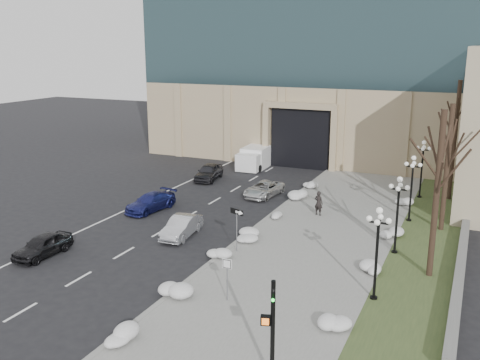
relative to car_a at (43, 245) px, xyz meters
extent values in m
plane|color=black|center=(10.57, -3.69, -0.66)|extent=(160.00, 160.00, 0.00)
cube|color=gray|center=(14.07, 10.31, -0.60)|extent=(9.00, 40.00, 0.12)
cube|color=gray|center=(9.57, 10.31, -0.59)|extent=(0.30, 40.00, 0.14)
cube|color=#344522|center=(20.57, 10.31, -0.61)|extent=(4.00, 40.00, 0.10)
cube|color=slate|center=(22.57, 12.31, -0.31)|extent=(0.50, 30.00, 0.70)
cube|color=tan|center=(8.57, 38.31, 3.34)|extent=(40.00, 20.00, 8.00)
cube|color=black|center=(6.57, 29.31, 2.34)|extent=(6.00, 2.50, 6.00)
cube|color=tan|center=(6.57, 27.91, 5.64)|extent=(7.50, 0.60, 0.60)
cube|color=tan|center=(3.07, 27.91, 2.34)|extent=(0.60, 0.60, 6.00)
cube|color=tan|center=(10.07, 27.91, 2.34)|extent=(0.60, 0.60, 6.00)
imported|color=black|center=(0.00, 0.00, 0.00)|extent=(1.66, 3.90, 1.31)
imported|color=#B3B5BB|center=(5.78, 6.21, 0.00)|extent=(1.77, 4.13, 1.32)
imported|color=navy|center=(0.83, 10.10, -0.01)|extent=(2.50, 4.68, 1.29)
imported|color=silver|center=(7.14, 17.20, -0.05)|extent=(2.55, 4.61, 1.22)
imported|color=#29292E|center=(0.49, 20.20, 0.08)|extent=(2.40, 4.57, 1.48)
imported|color=black|center=(12.71, 13.87, 0.35)|extent=(0.73, 0.56, 1.78)
cube|color=white|center=(2.40, 27.76, 0.39)|extent=(2.55, 5.34, 2.09)
cube|color=white|center=(2.55, 24.62, 0.29)|extent=(2.28, 1.78, 1.68)
cylinder|color=black|center=(1.50, 24.78, -0.29)|extent=(0.30, 0.74, 0.73)
cylinder|color=black|center=(3.59, 24.88, -0.29)|extent=(0.30, 0.74, 0.73)
cylinder|color=black|center=(1.28, 29.28, -0.29)|extent=(0.30, 0.74, 0.73)
cylinder|color=black|center=(3.37, 29.38, -0.29)|extent=(0.30, 0.74, 0.73)
cylinder|color=slate|center=(10.24, 5.09, 0.69)|extent=(0.06, 0.06, 2.70)
cube|color=black|center=(10.24, 5.09, 1.94)|extent=(0.95, 0.36, 0.33)
cube|color=white|center=(10.38, 5.02, 1.94)|extent=(0.44, 0.16, 0.12)
cone|color=white|center=(10.62, 4.93, 1.94)|extent=(0.30, 0.33, 0.27)
cylinder|color=slate|center=(12.45, -0.83, 0.45)|extent=(0.06, 0.06, 2.22)
cube|color=white|center=(12.45, -0.83, 1.36)|extent=(0.49, 0.06, 0.48)
cube|color=black|center=(12.45, -0.85, 1.36)|extent=(0.42, 0.03, 0.42)
cube|color=white|center=(12.45, -0.86, 1.36)|extent=(0.36, 0.02, 0.36)
cylinder|color=black|center=(16.70, -5.91, 1.41)|extent=(0.17, 0.17, 4.13)
imported|color=black|center=(16.70, -5.91, 2.75)|extent=(0.42, 0.93, 0.19)
sphere|color=#19E533|center=(16.75, -6.06, 2.80)|extent=(0.12, 0.12, 0.12)
cube|color=black|center=(16.46, -5.99, 1.93)|extent=(0.41, 0.30, 0.36)
cube|color=orange|center=(16.49, -6.10, 1.93)|extent=(0.25, 0.10, 0.26)
ellipsoid|color=silver|center=(9.99, -6.16, -0.36)|extent=(1.10, 1.60, 0.36)
ellipsoid|color=silver|center=(9.88, -1.57, -0.36)|extent=(1.10, 1.60, 0.36)
ellipsoid|color=silver|center=(9.73, 3.69, -0.36)|extent=(1.10, 1.60, 0.36)
ellipsoid|color=silver|center=(10.25, 7.24, -0.36)|extent=(1.10, 1.60, 0.36)
ellipsoid|color=silver|center=(10.26, 11.80, -0.36)|extent=(1.10, 1.60, 0.36)
ellipsoid|color=silver|center=(10.24, 17.38, -0.36)|extent=(1.10, 1.60, 0.36)
ellipsoid|color=silver|center=(9.79, 21.21, -0.36)|extent=(1.10, 1.60, 0.36)
ellipsoid|color=silver|center=(17.97, -1.23, -0.36)|extent=(1.10, 1.60, 0.36)
ellipsoid|color=silver|center=(17.99, 5.42, -0.36)|extent=(1.10, 1.60, 0.36)
ellipsoid|color=silver|center=(18.31, 11.43, -0.36)|extent=(1.10, 1.60, 0.36)
ellipsoid|color=silver|center=(18.08, 19.12, -0.36)|extent=(1.10, 1.60, 0.36)
cylinder|color=black|center=(18.87, 2.31, -0.56)|extent=(0.36, 0.36, 0.20)
cylinder|color=black|center=(18.87, 2.31, 1.34)|extent=(0.14, 0.14, 4.00)
cylinder|color=black|center=(18.87, 2.31, 3.34)|extent=(0.10, 0.90, 0.10)
cylinder|color=black|center=(18.87, 2.31, 3.34)|extent=(0.90, 0.10, 0.10)
sphere|color=white|center=(18.87, 2.31, 3.94)|extent=(0.32, 0.32, 0.32)
sphere|color=white|center=(19.32, 2.31, 3.49)|extent=(0.28, 0.28, 0.28)
sphere|color=white|center=(18.42, 2.31, 3.49)|extent=(0.28, 0.28, 0.28)
sphere|color=white|center=(18.87, 2.76, 3.49)|extent=(0.28, 0.28, 0.28)
sphere|color=white|center=(18.87, 1.86, 3.49)|extent=(0.28, 0.28, 0.28)
cylinder|color=black|center=(18.87, 8.81, -0.56)|extent=(0.36, 0.36, 0.20)
cylinder|color=black|center=(18.87, 8.81, 1.34)|extent=(0.14, 0.14, 4.00)
cylinder|color=black|center=(18.87, 8.81, 3.34)|extent=(0.10, 0.90, 0.10)
cylinder|color=black|center=(18.87, 8.81, 3.34)|extent=(0.90, 0.10, 0.10)
sphere|color=white|center=(18.87, 8.81, 3.94)|extent=(0.32, 0.32, 0.32)
sphere|color=white|center=(19.32, 8.81, 3.49)|extent=(0.28, 0.28, 0.28)
sphere|color=white|center=(18.42, 8.81, 3.49)|extent=(0.28, 0.28, 0.28)
sphere|color=white|center=(18.87, 9.26, 3.49)|extent=(0.28, 0.28, 0.28)
sphere|color=white|center=(18.87, 8.36, 3.49)|extent=(0.28, 0.28, 0.28)
cylinder|color=black|center=(18.87, 15.31, -0.56)|extent=(0.36, 0.36, 0.20)
cylinder|color=black|center=(18.87, 15.31, 1.34)|extent=(0.14, 0.14, 4.00)
cylinder|color=black|center=(18.87, 15.31, 3.34)|extent=(0.10, 0.90, 0.10)
cylinder|color=black|center=(18.87, 15.31, 3.34)|extent=(0.90, 0.10, 0.10)
sphere|color=white|center=(18.87, 15.31, 3.94)|extent=(0.32, 0.32, 0.32)
sphere|color=white|center=(19.32, 15.31, 3.49)|extent=(0.28, 0.28, 0.28)
sphere|color=white|center=(18.42, 15.31, 3.49)|extent=(0.28, 0.28, 0.28)
sphere|color=white|center=(18.87, 15.76, 3.49)|extent=(0.28, 0.28, 0.28)
sphere|color=white|center=(18.87, 14.86, 3.49)|extent=(0.28, 0.28, 0.28)
cylinder|color=black|center=(18.87, 21.81, -0.56)|extent=(0.36, 0.36, 0.20)
cylinder|color=black|center=(18.87, 21.81, 1.34)|extent=(0.14, 0.14, 4.00)
cylinder|color=black|center=(18.87, 21.81, 3.34)|extent=(0.10, 0.90, 0.10)
cylinder|color=black|center=(18.87, 21.81, 3.34)|extent=(0.90, 0.10, 0.10)
sphere|color=white|center=(18.87, 21.81, 3.94)|extent=(0.32, 0.32, 0.32)
sphere|color=white|center=(19.32, 21.81, 3.49)|extent=(0.28, 0.28, 0.28)
sphere|color=white|center=(18.42, 21.81, 3.49)|extent=(0.28, 0.28, 0.28)
sphere|color=white|center=(18.87, 22.26, 3.49)|extent=(0.28, 0.28, 0.28)
sphere|color=white|center=(18.87, 21.36, 3.49)|extent=(0.28, 0.28, 0.28)
cylinder|color=black|center=(21.07, 6.31, 3.84)|extent=(0.32, 0.32, 9.00)
cylinder|color=black|center=(21.07, 14.31, 3.59)|extent=(0.32, 0.32, 8.50)
cylinder|color=black|center=(21.07, 22.31, 4.09)|extent=(0.32, 0.32, 9.50)
camera|label=1|loc=(22.71, -22.09, 11.51)|focal=40.00mm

